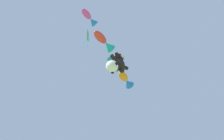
{
  "coord_description": "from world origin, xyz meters",
  "views": [
    {
      "loc": [
        -6.72,
        -0.27,
        0.98
      ],
      "look_at": [
        -0.65,
        5.7,
        11.57
      ],
      "focal_mm": 28.0,
      "sensor_mm": 36.0,
      "label": 1
    }
  ],
  "objects_px": {
    "fish_kite_crimson": "(104,42)",
    "fish_kite_magenta": "(90,18)",
    "fish_kite_tangerine": "(126,80)",
    "fish_kite_teal": "(114,64)",
    "teddy_bear_kite": "(119,62)",
    "soccer_ball_kite": "(112,67)",
    "diamond_kite": "(88,37)"
  },
  "relations": [
    {
      "from": "teddy_bear_kite",
      "to": "diamond_kite",
      "type": "bearing_deg",
      "value": 142.65
    },
    {
      "from": "fish_kite_teal",
      "to": "diamond_kite",
      "type": "distance_m",
      "value": 3.56
    },
    {
      "from": "soccer_ball_kite",
      "to": "fish_kite_magenta",
      "type": "distance_m",
      "value": 4.66
    },
    {
      "from": "teddy_bear_kite",
      "to": "fish_kite_magenta",
      "type": "xyz_separation_m",
      "value": [
        -3.64,
        -0.19,
        2.42
      ]
    },
    {
      "from": "teddy_bear_kite",
      "to": "fish_kite_crimson",
      "type": "relative_size",
      "value": 0.88
    },
    {
      "from": "fish_kite_tangerine",
      "to": "fish_kite_teal",
      "type": "distance_m",
      "value": 2.43
    },
    {
      "from": "fish_kite_teal",
      "to": "fish_kite_tangerine",
      "type": "bearing_deg",
      "value": 13.2
    },
    {
      "from": "fish_kite_crimson",
      "to": "fish_kite_magenta",
      "type": "height_order",
      "value": "fish_kite_magenta"
    },
    {
      "from": "fish_kite_teal",
      "to": "diamond_kite",
      "type": "xyz_separation_m",
      "value": [
        -3.11,
        0.37,
        1.68
      ]
    },
    {
      "from": "teddy_bear_kite",
      "to": "fish_kite_teal",
      "type": "xyz_separation_m",
      "value": [
        0.79,
        1.4,
        1.78
      ]
    },
    {
      "from": "fish_kite_teal",
      "to": "diamond_kite",
      "type": "relative_size",
      "value": 0.54
    },
    {
      "from": "fish_kite_tangerine",
      "to": "diamond_kite",
      "type": "xyz_separation_m",
      "value": [
        -5.47,
        -0.18,
        1.55
      ]
    },
    {
      "from": "teddy_bear_kite",
      "to": "fish_kite_crimson",
      "type": "height_order",
      "value": "fish_kite_crimson"
    },
    {
      "from": "fish_kite_tangerine",
      "to": "fish_kite_teal",
      "type": "bearing_deg",
      "value": -166.8
    },
    {
      "from": "teddy_bear_kite",
      "to": "fish_kite_tangerine",
      "type": "relative_size",
      "value": 0.92
    },
    {
      "from": "soccer_ball_kite",
      "to": "fish_kite_crimson",
      "type": "height_order",
      "value": "fish_kite_crimson"
    },
    {
      "from": "teddy_bear_kite",
      "to": "fish_kite_teal",
      "type": "height_order",
      "value": "fish_kite_teal"
    },
    {
      "from": "teddy_bear_kite",
      "to": "fish_kite_magenta",
      "type": "bearing_deg",
      "value": -177.09
    },
    {
      "from": "fish_kite_teal",
      "to": "fish_kite_magenta",
      "type": "bearing_deg",
      "value": -160.25
    },
    {
      "from": "fish_kite_crimson",
      "to": "fish_kite_magenta",
      "type": "xyz_separation_m",
      "value": [
        -2.32,
        -0.65,
        0.19
      ]
    },
    {
      "from": "fish_kite_tangerine",
      "to": "diamond_kite",
      "type": "relative_size",
      "value": 0.71
    },
    {
      "from": "soccer_ball_kite",
      "to": "fish_kite_crimson",
      "type": "relative_size",
      "value": 0.43
    },
    {
      "from": "teddy_bear_kite",
      "to": "fish_kite_magenta",
      "type": "distance_m",
      "value": 4.37
    },
    {
      "from": "fish_kite_tangerine",
      "to": "fish_kite_crimson",
      "type": "bearing_deg",
      "value": -161.5
    },
    {
      "from": "teddy_bear_kite",
      "to": "fish_kite_tangerine",
      "type": "height_order",
      "value": "fish_kite_tangerine"
    },
    {
      "from": "diamond_kite",
      "to": "fish_kite_tangerine",
      "type": "bearing_deg",
      "value": 1.91
    },
    {
      "from": "teddy_bear_kite",
      "to": "fish_kite_tangerine",
      "type": "xyz_separation_m",
      "value": [
        3.15,
        1.96,
        1.91
      ]
    },
    {
      "from": "teddy_bear_kite",
      "to": "fish_kite_teal",
      "type": "relative_size",
      "value": 1.22
    },
    {
      "from": "fish_kite_crimson",
      "to": "diamond_kite",
      "type": "distance_m",
      "value": 2.06
    },
    {
      "from": "teddy_bear_kite",
      "to": "diamond_kite",
      "type": "xyz_separation_m",
      "value": [
        -2.33,
        1.78,
        3.45
      ]
    },
    {
      "from": "fish_kite_crimson",
      "to": "fish_kite_magenta",
      "type": "relative_size",
      "value": 1.43
    },
    {
      "from": "fish_kite_teal",
      "to": "fish_kite_magenta",
      "type": "xyz_separation_m",
      "value": [
        -4.43,
        -1.59,
        0.64
      ]
    }
  ]
}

